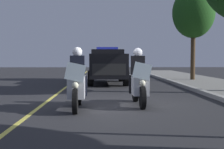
% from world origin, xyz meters
% --- Properties ---
extents(ground_plane, '(80.00, 80.00, 0.00)m').
position_xyz_m(ground_plane, '(0.00, 0.00, 0.00)').
color(ground_plane, '#28282B').
extents(lane_stripe_center, '(48.00, 0.12, 0.01)m').
position_xyz_m(lane_stripe_center, '(0.00, -2.10, 0.00)').
color(lane_stripe_center, '#E0D14C').
rests_on(lane_stripe_center, ground).
extents(police_motorcycle_lead_left, '(2.14, 0.57, 1.72)m').
position_xyz_m(police_motorcycle_lead_left, '(0.82, -1.00, 0.70)').
color(police_motorcycle_lead_left, black).
rests_on(police_motorcycle_lead_left, ground).
extents(police_motorcycle_lead_right, '(2.14, 0.57, 1.72)m').
position_xyz_m(police_motorcycle_lead_right, '(0.19, 0.79, 0.70)').
color(police_motorcycle_lead_right, black).
rests_on(police_motorcycle_lead_right, ground).
extents(police_suv, '(4.95, 2.17, 2.05)m').
position_xyz_m(police_suv, '(-7.52, -0.06, 1.07)').
color(police_suv, black).
rests_on(police_suv, ground).
extents(tree_far_back, '(2.60, 2.60, 5.74)m').
position_xyz_m(tree_far_back, '(-9.27, 5.32, 4.23)').
color(tree_far_back, '#42301E').
rests_on(tree_far_back, sidewalk_strip).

